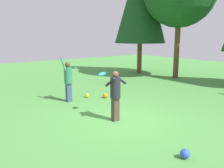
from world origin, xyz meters
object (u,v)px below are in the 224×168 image
at_px(ball_orange, 105,95).
at_px(ball_blue, 185,154).
at_px(person_thrower, 68,78).
at_px(person_catcher, 115,92).
at_px(frisbee, 102,74).
at_px(ball_yellow, 87,95).

bearing_deg(ball_orange, ball_blue, -17.25).
xyz_separation_m(person_thrower, person_catcher, (3.09, 0.14, -0.03)).
distance_m(person_catcher, frisbee, 0.97).
relative_size(person_thrower, ball_orange, 8.19).
height_order(ball_yellow, ball_blue, ball_blue).
relative_size(frisbee, ball_yellow, 1.44).
distance_m(person_thrower, ball_blue, 6.14).
xyz_separation_m(person_thrower, frisbee, (2.25, 0.19, 0.45)).
height_order(person_thrower, person_catcher, person_thrower).
height_order(ball_blue, ball_orange, ball_blue).
xyz_separation_m(person_thrower, ball_yellow, (-0.09, 0.99, -0.94)).
bearing_deg(person_thrower, ball_orange, 68.20).
bearing_deg(frisbee, ball_yellow, 161.18).
relative_size(ball_yellow, ball_blue, 0.87).
distance_m(frisbee, ball_blue, 4.07).
bearing_deg(person_catcher, ball_orange, -25.70).
distance_m(person_thrower, frisbee, 2.30).
height_order(person_thrower, ball_orange, person_thrower).
bearing_deg(ball_blue, ball_orange, 162.75).
height_order(person_catcher, ball_yellow, person_catcher).
bearing_deg(person_thrower, person_catcher, -2.31).
height_order(person_thrower, ball_blue, person_thrower).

